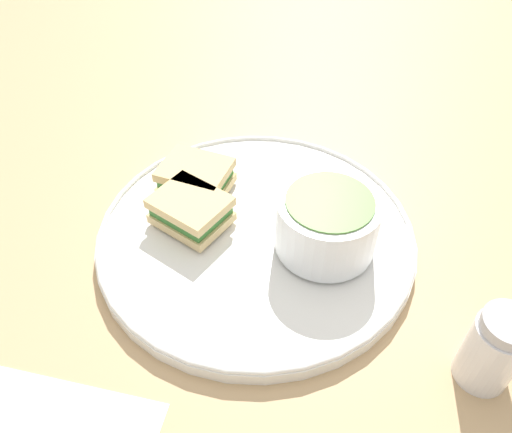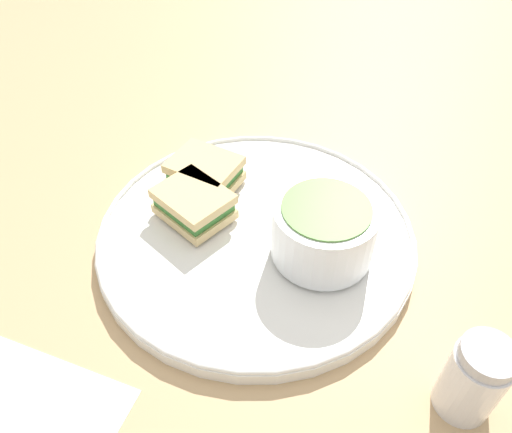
# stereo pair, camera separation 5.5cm
# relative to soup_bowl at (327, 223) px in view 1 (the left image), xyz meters

# --- Properties ---
(ground_plane) EXTENTS (2.40, 2.40, 0.00)m
(ground_plane) POSITION_rel_soup_bowl_xyz_m (0.08, -0.01, -0.05)
(ground_plane) COLOR tan
(plate) EXTENTS (0.36, 0.36, 0.02)m
(plate) POSITION_rel_soup_bowl_xyz_m (0.08, -0.01, -0.04)
(plate) COLOR white
(plate) RESTS_ON ground_plane
(soup_bowl) EXTENTS (0.11, 0.11, 0.07)m
(soup_bowl) POSITION_rel_soup_bowl_xyz_m (0.00, 0.00, 0.00)
(soup_bowl) COLOR white
(soup_bowl) RESTS_ON plate
(spoon) EXTENTS (0.05, 0.11, 0.01)m
(spoon) POSITION_rel_soup_bowl_xyz_m (0.00, -0.10, -0.03)
(spoon) COLOR silver
(spoon) RESTS_ON plate
(sandwich_half_near) EXTENTS (0.09, 0.08, 0.03)m
(sandwich_half_near) POSITION_rel_soup_bowl_xyz_m (0.16, -0.07, -0.02)
(sandwich_half_near) COLOR #DBBC7F
(sandwich_half_near) RESTS_ON plate
(sandwich_half_far) EXTENTS (0.10, 0.09, 0.03)m
(sandwich_half_far) POSITION_rel_soup_bowl_xyz_m (0.15, -0.01, -0.02)
(sandwich_half_far) COLOR #DBBC7F
(sandwich_half_far) RESTS_ON plate
(salt_shaker) EXTENTS (0.05, 0.05, 0.09)m
(salt_shaker) POSITION_rel_soup_bowl_xyz_m (-0.15, 0.12, -0.01)
(salt_shaker) COLOR silver
(salt_shaker) RESTS_ON ground_plane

